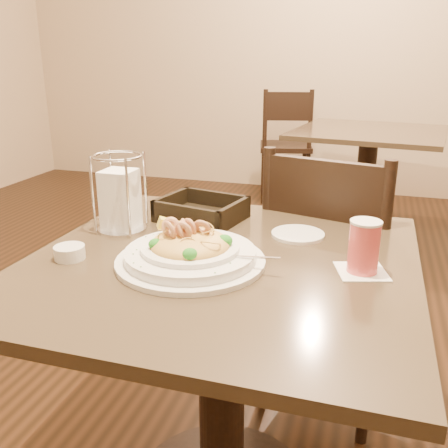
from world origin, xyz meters
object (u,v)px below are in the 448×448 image
(pasta_bowl, at_px, (190,251))
(bread_basket, at_px, (201,212))
(dining_chair_near, at_px, (332,276))
(napkin_caddy, at_px, (120,198))
(background_table, at_px, (367,166))
(main_table, at_px, (222,344))
(side_plate, at_px, (298,234))
(dining_chair_far, at_px, (286,142))
(butter_ramekin, at_px, (70,252))
(drink_glass, at_px, (364,247))

(pasta_bowl, relative_size, bread_basket, 1.47)
(dining_chair_near, distance_m, bread_basket, 0.52)
(napkin_caddy, bearing_deg, background_table, 74.38)
(main_table, height_order, side_plate, side_plate)
(background_table, height_order, dining_chair_near, dining_chair_near)
(dining_chair_far, distance_m, bread_basket, 2.83)
(butter_ramekin, bearing_deg, dining_chair_far, 90.99)
(main_table, distance_m, butter_ramekin, 0.44)
(bread_basket, bearing_deg, napkin_caddy, -140.08)
(drink_glass, bearing_deg, main_table, -176.82)
(main_table, relative_size, side_plate, 6.40)
(side_plate, bearing_deg, background_table, 86.39)
(drink_glass, xyz_separation_m, side_plate, (-0.17, 0.19, -0.06))
(bread_basket, height_order, side_plate, bread_basket)
(drink_glass, xyz_separation_m, napkin_caddy, (-0.64, 0.10, 0.03))
(drink_glass, xyz_separation_m, bread_basket, (-0.46, 0.25, -0.04))
(background_table, xyz_separation_m, drink_glass, (0.04, -2.24, 0.29))
(background_table, relative_size, bread_basket, 3.88)
(pasta_bowl, bearing_deg, dining_chair_near, 63.12)
(pasta_bowl, bearing_deg, bread_basket, 104.95)
(background_table, relative_size, drink_glass, 7.68)
(dining_chair_near, distance_m, side_plate, 0.40)
(pasta_bowl, xyz_separation_m, napkin_caddy, (-0.26, 0.16, 0.06))
(drink_glass, relative_size, butter_ramekin, 1.84)
(side_plate, bearing_deg, bread_basket, 169.01)
(background_table, bearing_deg, dining_chair_near, -91.73)
(main_table, xyz_separation_m, napkin_caddy, (-0.32, 0.11, 0.32))
(drink_glass, bearing_deg, dining_chair_far, 103.24)
(background_table, distance_m, side_plate, 2.07)
(drink_glass, bearing_deg, background_table, 91.10)
(main_table, relative_size, butter_ramekin, 12.49)
(background_table, height_order, pasta_bowl, pasta_bowl)
(main_table, distance_m, side_plate, 0.35)
(bread_basket, relative_size, butter_ramekin, 3.63)
(main_table, relative_size, napkin_caddy, 4.25)
(pasta_bowl, relative_size, side_plate, 2.73)
(bread_basket, bearing_deg, butter_ramekin, -118.32)
(dining_chair_far, distance_m, butter_ramekin, 3.19)
(side_plate, relative_size, butter_ramekin, 1.95)
(background_table, distance_m, drink_glass, 2.26)
(pasta_bowl, distance_m, napkin_caddy, 0.32)
(dining_chair_near, distance_m, dining_chair_far, 2.63)
(main_table, relative_size, drink_glass, 6.80)
(bread_basket, xyz_separation_m, butter_ramekin, (-0.20, -0.37, -0.01))
(side_plate, bearing_deg, napkin_caddy, -168.83)
(dining_chair_near, bearing_deg, bread_basket, 47.79)
(dining_chair_near, height_order, bread_basket, dining_chair_near)
(main_table, height_order, napkin_caddy, napkin_caddy)
(main_table, xyz_separation_m, pasta_bowl, (-0.06, -0.05, 0.26))
(side_plate, bearing_deg, main_table, -125.60)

